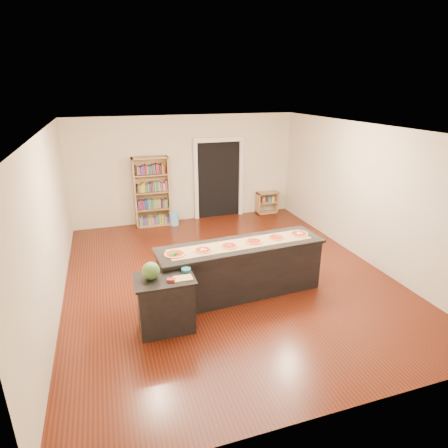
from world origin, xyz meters
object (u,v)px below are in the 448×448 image
object	(u,v)px
kitchen_island	(241,269)
watermelon	(151,271)
waste_bin	(174,218)
side_counter	(166,303)
bookshelf	(152,192)
low_shelf	(267,202)

from	to	relation	value
kitchen_island	watermelon	world-z (taller)	watermelon
waste_bin	watermelon	size ratio (longest dim) A/B	1.41
side_counter	watermelon	bearing A→B (deg)	173.59
bookshelf	waste_bin	world-z (taller)	bookshelf
side_counter	low_shelf	world-z (taller)	side_counter
side_counter	waste_bin	bearing A→B (deg)	78.63
bookshelf	watermelon	world-z (taller)	bookshelf
kitchen_island	side_counter	bearing A→B (deg)	-160.48
kitchen_island	bookshelf	xyz separation A→B (m)	(-0.98, 4.00, 0.43)
side_counter	low_shelf	distance (m)	5.95
kitchen_island	waste_bin	bearing A→B (deg)	93.18
kitchen_island	bookshelf	distance (m)	4.14
bookshelf	waste_bin	xyz separation A→B (m)	(0.52, -0.15, -0.73)
kitchen_island	low_shelf	xyz separation A→B (m)	(2.31, 4.03, -0.17)
side_counter	waste_bin	size ratio (longest dim) A/B	2.38
bookshelf	side_counter	bearing A→B (deg)	-95.49
side_counter	kitchen_island	bearing A→B (deg)	23.98
bookshelf	waste_bin	distance (m)	0.91
kitchen_island	watermelon	distance (m)	1.78
side_counter	low_shelf	xyz separation A→B (m)	(3.73, 4.64, -0.12)
low_shelf	side_counter	bearing A→B (deg)	-128.84
watermelon	low_shelf	bearing A→B (deg)	49.71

